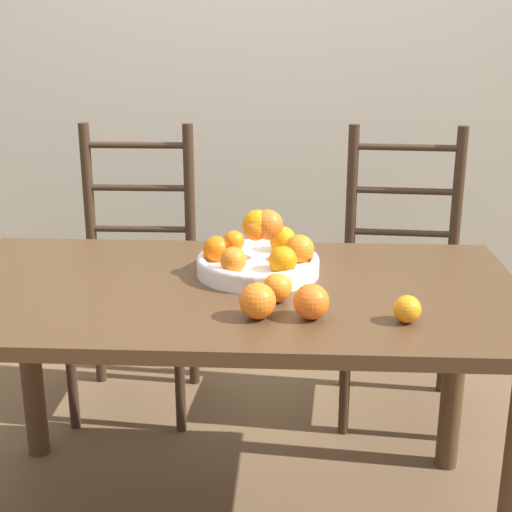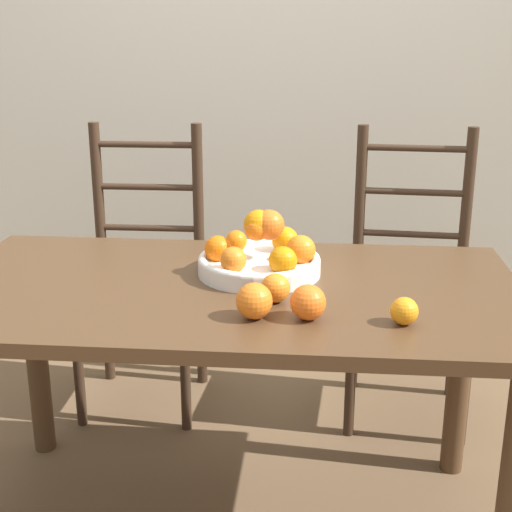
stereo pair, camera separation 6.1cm
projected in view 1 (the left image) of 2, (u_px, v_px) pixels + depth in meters
name	position (u px, v px, depth m)	size (l,w,h in m)	color
wall_back	(257.00, 44.00, 3.04)	(8.00, 0.06, 2.60)	beige
dining_table	(229.00, 323.00, 1.86)	(1.51, 0.81, 0.72)	#4C331E
fruit_bowl	(259.00, 256.00, 1.90)	(0.33, 0.33, 0.18)	white
orange_loose_0	(258.00, 301.00, 1.61)	(0.08, 0.08, 0.08)	orange
orange_loose_1	(407.00, 309.00, 1.59)	(0.06, 0.06, 0.06)	orange
orange_loose_2	(277.00, 288.00, 1.71)	(0.07, 0.07, 0.07)	orange
orange_loose_3	(311.00, 302.00, 1.61)	(0.08, 0.08, 0.08)	orange
chair_left	(135.00, 279.00, 2.60)	(0.42, 0.40, 1.03)	#382619
chair_right	(402.00, 284.00, 2.55)	(0.45, 0.43, 1.03)	#382619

